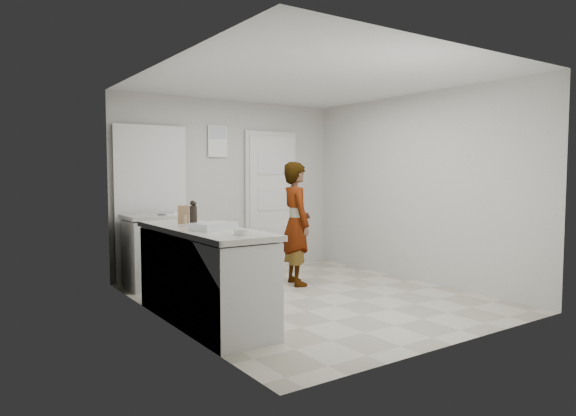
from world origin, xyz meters
TOP-DOWN VIEW (x-y plane):
  - ground at (0.00, 0.00)m, footprint 4.00×4.00m
  - room_shell at (-0.17, 1.95)m, footprint 4.00×4.00m
  - main_counter at (-1.45, -0.20)m, footprint 0.64×1.96m
  - side_counter at (-1.25, 1.55)m, footprint 0.84×0.61m
  - person at (0.27, 0.67)m, footprint 0.52×0.66m
  - cake_mix_box at (-1.44, 0.29)m, footprint 0.13×0.10m
  - spice_jar at (-1.44, 0.28)m, footprint 0.06×0.06m
  - oil_cruet_a at (-1.45, 0.03)m, footprint 0.06×0.06m
  - oil_cruet_b at (-1.42, 0.06)m, footprint 0.05×0.05m
  - baking_dish at (-1.44, -0.41)m, footprint 0.43×0.35m
  - egg_bowl at (-1.43, -0.91)m, footprint 0.12×0.12m
  - papers at (-1.11, 1.45)m, footprint 0.24×0.31m

SIDE VIEW (x-z plane):
  - ground at x=0.00m, z-range 0.00..0.00m
  - main_counter at x=-1.45m, z-range -0.04..0.89m
  - side_counter at x=-1.25m, z-range -0.03..0.89m
  - person at x=0.27m, z-range 0.00..1.59m
  - papers at x=-1.11m, z-range 0.93..0.93m
  - egg_bowl at x=-1.43m, z-range 0.93..0.97m
  - baking_dish at x=-1.44m, z-range 0.92..0.99m
  - spice_jar at x=-1.44m, z-range 0.93..1.01m
  - cake_mix_box at x=-1.44m, z-range 0.93..1.11m
  - room_shell at x=-0.17m, z-range -0.98..3.02m
  - oil_cruet_b at x=-1.42m, z-range 0.92..1.16m
  - oil_cruet_a at x=-1.45m, z-range 0.92..1.17m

